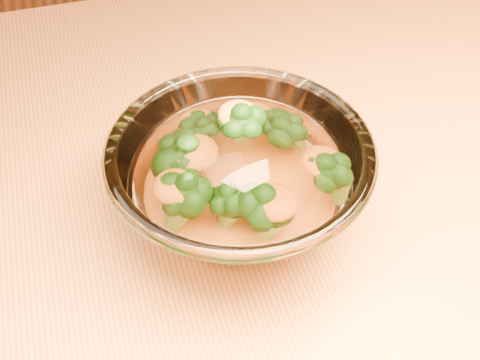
# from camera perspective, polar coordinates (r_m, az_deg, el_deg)

# --- Properties ---
(table) EXTENTS (1.20, 0.80, 0.75)m
(table) POSITION_cam_1_polar(r_m,az_deg,el_deg) (0.71, -9.88, -8.98)
(table) COLOR #B46236
(table) RESTS_ON ground
(glass_bowl) EXTENTS (0.23, 0.23, 0.10)m
(glass_bowl) POSITION_cam_1_polar(r_m,az_deg,el_deg) (0.58, 0.00, -0.34)
(glass_bowl) COLOR white
(glass_bowl) RESTS_ON table
(cheese_sauce) EXTENTS (0.12, 0.12, 0.03)m
(cheese_sauce) POSITION_cam_1_polar(r_m,az_deg,el_deg) (0.60, 0.00, -1.75)
(cheese_sauce) COLOR orange
(cheese_sauce) RESTS_ON glass_bowl
(broccoli_heap) EXTENTS (0.17, 0.14, 0.08)m
(broccoli_heap) POSITION_cam_1_polar(r_m,az_deg,el_deg) (0.58, -0.44, 1.20)
(broccoli_heap) COLOR black
(broccoli_heap) RESTS_ON cheese_sauce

